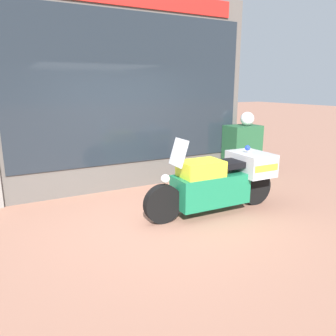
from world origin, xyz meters
TOP-DOWN VIEW (x-y plane):
  - ground_plane at (0.00, 0.00)m, footprint 60.00×60.00m
  - shop_building at (-0.40, 2.00)m, footprint 5.99×0.55m
  - window_display at (0.36, 2.03)m, footprint 4.67×0.30m
  - paramedic_motorcycle at (1.12, -0.13)m, footprint 2.45×0.79m
  - utility_cabinet at (2.94, 1.50)m, footprint 0.78×0.54m
  - white_helmet at (2.99, 1.43)m, footprint 0.31×0.31m

SIDE VIEW (x-z plane):
  - ground_plane at x=0.00m, z-range 0.00..0.00m
  - window_display at x=0.36m, z-range -0.55..1.54m
  - paramedic_motorcycle at x=1.12m, z-range -0.09..1.20m
  - utility_cabinet at x=2.94m, z-range 0.00..1.19m
  - white_helmet at x=2.99m, z-range 1.19..1.50m
  - shop_building at x=-0.40m, z-range 0.01..3.89m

